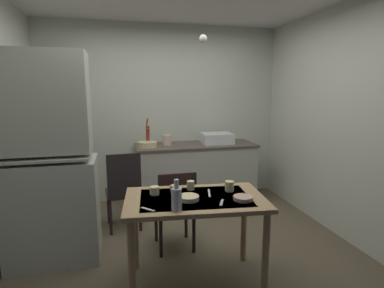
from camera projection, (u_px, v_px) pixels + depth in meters
ground_plane at (190, 253)px, 3.15m from camera, size 4.50×4.50×0.00m
wall_back at (163, 114)px, 4.63m from camera, size 3.60×0.10×2.59m
wall_right at (351, 123)px, 3.33m from camera, size 0.10×3.57×2.59m
hutch_cabinet at (50, 167)px, 2.89m from camera, size 0.84×0.52×2.00m
counter_cabinet at (196, 173)px, 4.52m from camera, size 1.73×0.64×0.87m
sink_basin at (217, 138)px, 4.50m from camera, size 0.44×0.34×0.15m
hand_pump at (148, 134)px, 4.30m from camera, size 0.05×0.27×0.39m
mixing_bowl_counter at (148, 144)px, 4.23m from camera, size 0.26×0.26×0.07m
stoneware_crock at (167, 140)px, 4.37m from camera, size 0.13×0.13×0.14m
dining_table at (195, 210)px, 2.57m from camera, size 1.22×0.80×0.77m
chair_far_side at (175, 208)px, 3.14m from camera, size 0.41×0.41×0.86m
chair_by_counter at (124, 190)px, 3.60m from camera, size 0.43×0.43×0.95m
serving_bowl_wide at (243, 198)px, 2.49m from camera, size 0.16×0.16×0.03m
soup_bowl_small at (189, 198)px, 2.49m from camera, size 0.17×0.17×0.04m
teacup_cream at (154, 190)px, 2.62m from camera, size 0.08×0.08×0.07m
teacup_mint at (229, 186)px, 2.70m from camera, size 0.08×0.08×0.09m
mug_dark at (175, 189)px, 2.68m from camera, size 0.08×0.08×0.06m
mug_tall at (191, 185)px, 2.74m from camera, size 0.07×0.07×0.08m
glass_bottle at (177, 198)px, 2.26m from camera, size 0.08×0.08×0.24m
table_knife at (209, 193)px, 2.65m from camera, size 0.06×0.20×0.00m
teaspoon_near_bowl at (148, 209)px, 2.29m from camera, size 0.10×0.11×0.00m
teaspoon_by_cup at (222, 202)px, 2.43m from camera, size 0.08×0.13×0.00m
pendant_bulb at (203, 39)px, 3.02m from camera, size 0.08×0.08×0.08m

